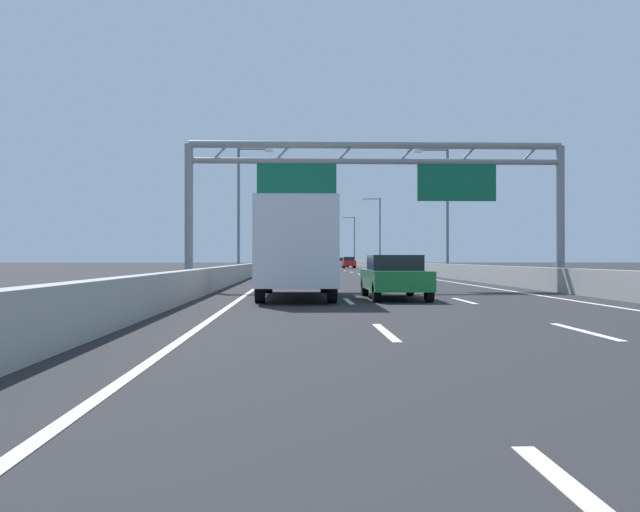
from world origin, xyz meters
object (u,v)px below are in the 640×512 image
(black_car, at_px, (333,262))
(green_car, at_px, (394,276))
(streetlamp_right_mid, at_px, (444,203))
(streetlamp_right_distant, at_px, (353,238))
(streetlamp_left_far, at_px, (267,228))
(streetlamp_right_far, at_px, (378,228))
(red_car, at_px, (349,262))
(white_car, at_px, (342,262))
(orange_car, at_px, (295,262))
(sign_gantry, at_px, (376,177))
(silver_car, at_px, (327,264))
(blue_car, at_px, (293,266))
(streetlamp_left_distant, at_px, (277,238))
(box_truck, at_px, (296,247))
(streetlamp_left_mid, at_px, (242,203))

(black_car, relative_size, green_car, 0.95)
(streetlamp_right_mid, xyz_separation_m, streetlamp_right_distant, (0.00, 83.67, 0.00))
(streetlamp_left_far, height_order, streetlamp_right_far, same)
(red_car, bearing_deg, white_car, 90.41)
(black_car, xyz_separation_m, orange_car, (-7.14, -6.11, 0.02))
(sign_gantry, xyz_separation_m, silver_car, (-0.20, 44.53, -4.08))
(blue_car, bearing_deg, red_car, 79.83)
(streetlamp_left_distant, height_order, box_truck, streetlamp_left_distant)
(streetlamp_left_distant, bearing_deg, white_car, -66.33)
(streetlamp_left_distant, distance_m, red_car, 40.21)
(streetlamp_right_far, xyz_separation_m, red_car, (-3.71, 3.49, -4.62))
(red_car, bearing_deg, blue_car, -100.17)
(streetlamp_left_mid, height_order, streetlamp_right_far, same)
(silver_car, xyz_separation_m, green_car, (0.00, -51.45, 0.00))
(green_car, distance_m, box_truck, 3.40)
(streetlamp_left_mid, relative_size, silver_car, 2.21)
(streetlamp_right_distant, relative_size, orange_car, 2.19)
(streetlamp_left_distant, xyz_separation_m, box_truck, (4.05, -111.22, -3.70))
(box_truck, bearing_deg, green_car, -8.50)
(streetlamp_left_far, xyz_separation_m, blue_car, (3.75, -38.14, -4.68))
(streetlamp_right_distant, xyz_separation_m, orange_car, (-11.25, -8.86, -4.62))
(sign_gantry, height_order, red_car, sign_gantry)
(streetlamp_right_far, relative_size, white_car, 2.14)
(streetlamp_right_far, distance_m, box_truck, 70.33)
(streetlamp_left_mid, relative_size, streetlamp_right_mid, 1.00)
(blue_car, relative_size, red_car, 0.98)
(red_car, bearing_deg, streetlamp_right_distant, 84.47)
(streetlamp_right_far, xyz_separation_m, white_car, (-3.80, 16.44, -4.65))
(red_car, bearing_deg, black_car, 90.65)
(streetlamp_right_mid, distance_m, streetlamp_left_distant, 84.99)
(silver_car, bearing_deg, streetlamp_right_far, 67.43)
(streetlamp_right_mid, distance_m, white_car, 58.58)
(streetlamp_left_mid, bearing_deg, red_car, 76.09)
(streetlamp_left_far, relative_size, white_car, 2.14)
(streetlamp_left_mid, distance_m, orange_car, 75.04)
(red_car, xyz_separation_m, box_truck, (-7.17, -72.88, 0.92))
(black_car, distance_m, white_car, 22.64)
(streetlamp_left_distant, distance_m, silver_car, 60.87)
(streetlamp_left_distant, height_order, orange_car, streetlamp_left_distant)
(streetlamp_left_mid, distance_m, streetlamp_right_mid, 14.93)
(streetlamp_left_far, bearing_deg, red_car, 17.29)
(streetlamp_left_distant, xyz_separation_m, black_car, (10.82, -2.75, -4.65))
(blue_car, xyz_separation_m, black_car, (7.06, 77.22, 0.03))
(streetlamp_left_distant, relative_size, orange_car, 2.19)
(sign_gantry, bearing_deg, silver_car, 90.26)
(streetlamp_right_far, bearing_deg, streetlamp_left_distant, 109.64)
(streetlamp_left_mid, relative_size, blue_car, 2.28)
(streetlamp_left_far, distance_m, streetlamp_right_distant, 44.42)
(white_car, height_order, orange_car, orange_car)
(sign_gantry, height_order, blue_car, sign_gantry)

